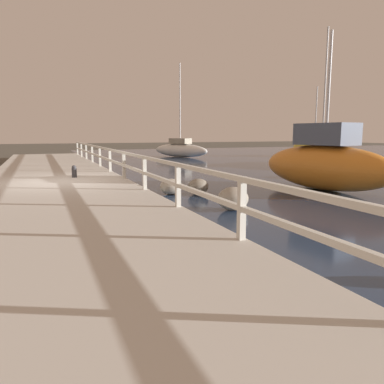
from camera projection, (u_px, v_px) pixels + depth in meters
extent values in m
plane|color=#4C473D|center=(59.00, 190.00, 12.17)|extent=(120.00, 120.00, 0.00)
cube|color=beige|center=(58.00, 186.00, 12.15)|extent=(4.53, 36.00, 0.28)
cube|color=silver|center=(242.00, 208.00, 5.46)|extent=(0.10, 0.10, 0.94)
cube|color=silver|center=(178.00, 185.00, 7.93)|extent=(0.10, 0.10, 0.94)
cube|color=silver|center=(145.00, 173.00, 10.40)|extent=(0.10, 0.10, 0.94)
cube|color=silver|center=(124.00, 165.00, 12.87)|extent=(0.10, 0.10, 0.94)
cube|color=silver|center=(110.00, 160.00, 15.33)|extent=(0.10, 0.10, 0.94)
cube|color=silver|center=(100.00, 156.00, 17.80)|extent=(0.10, 0.10, 0.94)
cube|color=silver|center=(92.00, 154.00, 20.27)|extent=(0.10, 0.10, 0.94)
cube|color=silver|center=(86.00, 151.00, 22.74)|extent=(0.10, 0.10, 0.94)
cube|color=silver|center=(81.00, 150.00, 25.21)|extent=(0.10, 0.10, 0.94)
cube|color=silver|center=(77.00, 148.00, 27.67)|extent=(0.10, 0.10, 0.94)
cube|color=silver|center=(124.00, 153.00, 12.80)|extent=(0.09, 32.50, 0.08)
cube|color=silver|center=(124.00, 165.00, 12.87)|extent=(0.09, 32.50, 0.08)
ellipsoid|color=gray|center=(171.00, 187.00, 11.27)|extent=(0.65, 0.58, 0.48)
ellipsoid|color=slate|center=(198.00, 186.00, 11.38)|extent=(0.63, 0.57, 0.47)
ellipsoid|color=gray|center=(233.00, 199.00, 8.96)|extent=(0.76, 0.68, 0.57)
cylinder|color=#333338|center=(74.00, 173.00, 13.30)|extent=(0.18, 0.18, 0.33)
sphere|color=#333338|center=(74.00, 167.00, 13.27)|extent=(0.16, 0.16, 0.16)
ellipsoid|color=#236B42|center=(321.00, 156.00, 21.02)|extent=(2.92, 5.80, 1.17)
cube|color=#9E937F|center=(322.00, 139.00, 20.87)|extent=(1.46, 2.35, 0.70)
cylinder|color=silver|center=(325.00, 87.00, 20.44)|extent=(0.09, 0.09, 6.30)
ellipsoid|color=gold|center=(314.00, 148.00, 29.92)|extent=(2.19, 4.41, 1.32)
cube|color=#4C566B|center=(315.00, 137.00, 29.79)|extent=(1.28, 1.80, 0.41)
cylinder|color=silver|center=(316.00, 113.00, 29.50)|extent=(0.09, 0.09, 4.12)
ellipsoid|color=orange|center=(324.00, 167.00, 12.16)|extent=(2.31, 5.10, 1.45)
cube|color=#4C566B|center=(326.00, 134.00, 11.99)|extent=(1.35, 2.01, 0.69)
cylinder|color=silver|center=(329.00, 89.00, 11.77)|extent=(0.09, 0.09, 3.52)
ellipsoid|color=white|center=(180.00, 150.00, 29.07)|extent=(3.30, 5.52, 1.03)
cube|color=#9E937F|center=(180.00, 141.00, 28.96)|extent=(1.44, 1.94, 0.42)
cylinder|color=silver|center=(180.00, 104.00, 28.53)|extent=(0.09, 0.09, 6.03)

